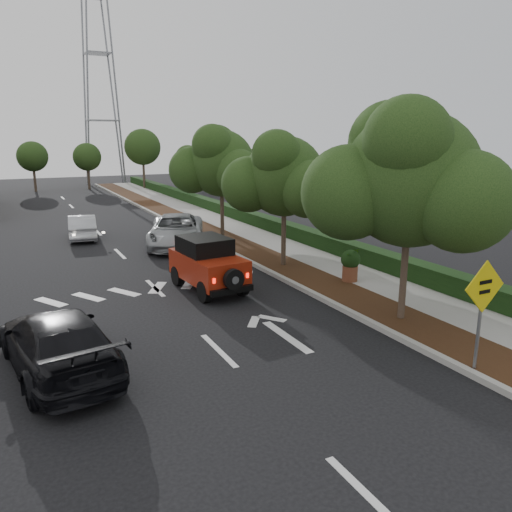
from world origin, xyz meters
TOP-DOWN VIEW (x-y plane):
  - ground at (0.00, 0.00)m, footprint 120.00×120.00m
  - curb at (4.60, 12.00)m, footprint 0.20×70.00m
  - planting_strip at (5.60, 12.00)m, footprint 1.80×70.00m
  - sidewalk at (7.50, 12.00)m, footprint 2.00×70.00m
  - hedge at (8.90, 12.00)m, footprint 0.80×70.00m
  - transmission_tower at (6.00, 48.00)m, footprint 7.00×4.00m
  - street_tree_near at (5.60, -0.50)m, footprint 3.80×3.80m
  - street_tree_mid at (5.60, 6.50)m, footprint 3.20×3.20m
  - street_tree_far at (5.60, 13.00)m, footprint 3.40×3.40m
  - red_jeep at (1.64, 5.09)m, footprint 1.89×3.76m
  - silver_suv_ahead at (2.89, 12.41)m, footprint 4.37×6.13m
  - black_suv_oncoming at (-3.74, 0.59)m, footprint 2.71×5.24m
  - silver_sedan_oncoming at (-1.00, 16.46)m, footprint 1.80×4.01m
  - speed_hump_sign at (4.80, -3.82)m, footprint 1.20×0.10m
  - terracotta_planter at (6.60, 3.30)m, footprint 0.71×0.71m

SIDE VIEW (x-z plane):
  - ground at x=0.00m, z-range 0.00..0.00m
  - transmission_tower at x=6.00m, z-range -14.00..14.00m
  - street_tree_near at x=5.60m, z-range -2.96..2.96m
  - street_tree_mid at x=5.60m, z-range -2.66..2.66m
  - street_tree_far at x=5.60m, z-range -2.81..2.81m
  - planting_strip at x=5.60m, z-range 0.00..0.12m
  - sidewalk at x=7.50m, z-range 0.00..0.12m
  - curb at x=4.60m, z-range 0.00..0.15m
  - hedge at x=8.90m, z-range 0.00..0.80m
  - silver_sedan_oncoming at x=-1.00m, z-range 0.00..1.28m
  - black_suv_oncoming at x=-3.74m, z-range 0.00..1.45m
  - silver_suv_ahead at x=2.89m, z-range 0.00..1.55m
  - terracotta_planter at x=6.60m, z-range 0.22..1.45m
  - red_jeep at x=1.64m, z-range 0.01..1.89m
  - speed_hump_sign at x=4.80m, z-range 0.49..3.05m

